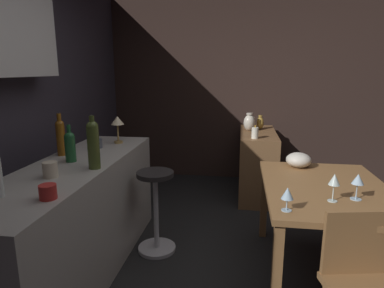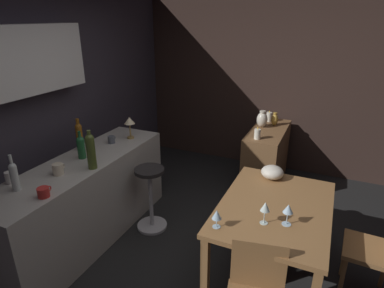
% 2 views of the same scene
% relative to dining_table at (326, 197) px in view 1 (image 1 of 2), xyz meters
% --- Properties ---
extents(ground_plane, '(9.00, 9.00, 0.00)m').
position_rel_dining_table_xyz_m(ground_plane, '(-0.14, 0.47, -0.65)').
color(ground_plane, black).
extents(wall_side_right, '(0.10, 4.40, 2.60)m').
position_rel_dining_table_xyz_m(wall_side_right, '(2.41, 0.77, 0.65)').
color(wall_side_right, '#33231E').
rests_on(wall_side_right, ground_plane).
extents(dining_table, '(1.27, 0.90, 0.74)m').
position_rel_dining_table_xyz_m(dining_table, '(0.00, 0.00, 0.00)').
color(dining_table, olive).
rests_on(dining_table, ground_plane).
extents(kitchen_counter, '(2.10, 0.60, 0.90)m').
position_rel_dining_table_xyz_m(kitchen_counter, '(-0.24, 1.88, -0.20)').
color(kitchen_counter, '#B2ADA3').
rests_on(kitchen_counter, ground_plane).
extents(sideboard_cabinet, '(1.10, 0.44, 0.82)m').
position_rel_dining_table_xyz_m(sideboard_cabinet, '(1.72, 0.42, -0.24)').
color(sideboard_cabinet, brown).
rests_on(sideboard_cabinet, ground_plane).
extents(chair_near_window, '(0.47, 0.47, 0.83)m').
position_rel_dining_table_xyz_m(chair_near_window, '(-0.75, -0.04, -0.19)').
color(chair_near_window, olive).
rests_on(chair_near_window, ground_plane).
extents(bar_stool, '(0.34, 0.34, 0.73)m').
position_rel_dining_table_xyz_m(bar_stool, '(0.18, 1.36, -0.26)').
color(bar_stool, '#262323').
rests_on(bar_stool, ground_plane).
extents(wine_glass_left, '(0.08, 0.08, 0.18)m').
position_rel_dining_table_xyz_m(wine_glass_left, '(-0.23, -0.13, 0.22)').
color(wine_glass_left, silver).
rests_on(wine_glass_left, dining_table).
extents(wine_glass_right, '(0.08, 0.08, 0.15)m').
position_rel_dining_table_xyz_m(wine_glass_right, '(-0.49, 0.35, 0.19)').
color(wine_glass_right, silver).
rests_on(wine_glass_right, dining_table).
extents(wine_glass_center, '(0.07, 0.07, 0.19)m').
position_rel_dining_table_xyz_m(wine_glass_center, '(-0.29, 0.03, 0.23)').
color(wine_glass_center, silver).
rests_on(wine_glass_center, dining_table).
extents(fruit_bowl, '(0.22, 0.22, 0.13)m').
position_rel_dining_table_xyz_m(fruit_bowl, '(0.49, 0.13, 0.15)').
color(fruit_bowl, beige).
rests_on(fruit_bowl, dining_table).
extents(wine_bottle_amber, '(0.07, 0.07, 0.34)m').
position_rel_dining_table_xyz_m(wine_bottle_amber, '(0.00, 2.09, 0.41)').
color(wine_bottle_amber, '#8C5114').
rests_on(wine_bottle_amber, kitchen_counter).
extents(wine_bottle_green, '(0.08, 0.08, 0.28)m').
position_rel_dining_table_xyz_m(wine_bottle_green, '(-0.17, 1.92, 0.37)').
color(wine_bottle_green, '#1E592D').
rests_on(wine_bottle_green, kitchen_counter).
extents(wine_bottle_olive, '(0.08, 0.08, 0.38)m').
position_rel_dining_table_xyz_m(wine_bottle_olive, '(-0.31, 1.66, 0.43)').
color(wine_bottle_olive, '#475623').
rests_on(wine_bottle_olive, kitchen_counter).
extents(cup_red, '(0.13, 0.09, 0.08)m').
position_rel_dining_table_xyz_m(cup_red, '(-0.88, 1.67, 0.29)').
color(cup_red, red).
rests_on(cup_red, kitchen_counter).
extents(cup_slate, '(0.11, 0.08, 0.08)m').
position_rel_dining_table_xyz_m(cup_slate, '(0.29, 1.90, 0.29)').
color(cup_slate, '#515660').
rests_on(cup_slate, kitchen_counter).
extents(cup_cream, '(0.13, 0.09, 0.10)m').
position_rel_dining_table_xyz_m(cup_cream, '(-0.54, 1.86, 0.30)').
color(cup_cream, beige).
rests_on(cup_cream, kitchen_counter).
extents(counter_lamp, '(0.12, 0.12, 0.26)m').
position_rel_dining_table_xyz_m(counter_lamp, '(0.51, 1.79, 0.44)').
color(counter_lamp, '#A58447').
rests_on(counter_lamp, kitchen_counter).
extents(pillar_candle_tall, '(0.08, 0.08, 0.15)m').
position_rel_dining_table_xyz_m(pillar_candle_tall, '(1.30, 0.48, 0.23)').
color(pillar_candle_tall, white).
rests_on(pillar_candle_tall, sideboard_cabinet).
extents(pillar_candle_short, '(0.08, 0.08, 0.16)m').
position_rel_dining_table_xyz_m(pillar_candle_short, '(2.08, 0.50, 0.23)').
color(pillar_candle_short, white).
rests_on(pillar_candle_short, sideboard_cabinet).
extents(vase_brass, '(0.09, 0.09, 0.18)m').
position_rel_dining_table_xyz_m(vase_brass, '(1.93, 0.39, 0.25)').
color(vase_brass, '#B78C38').
rests_on(vase_brass, sideboard_cabinet).
extents(vase_ceramic_ivory, '(0.15, 0.15, 0.23)m').
position_rel_dining_table_xyz_m(vase_ceramic_ivory, '(1.79, 0.53, 0.27)').
color(vase_ceramic_ivory, beige).
rests_on(vase_ceramic_ivory, sideboard_cabinet).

